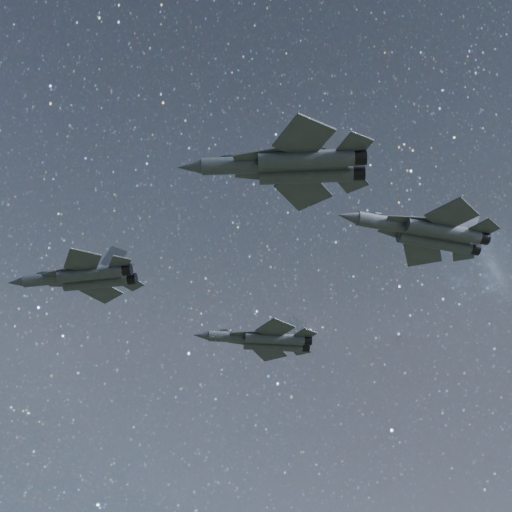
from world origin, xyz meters
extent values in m
cylinder|color=#2C3037|center=(-26.07, 3.79, 151.95)|extent=(7.09, 3.48, 1.47)
cone|color=#2C3037|center=(-30.39, 5.14, 151.95)|extent=(2.55, 1.93, 1.32)
ellipsoid|color=#19242D|center=(-27.15, 4.13, 152.66)|extent=(2.43, 1.61, 0.72)
cube|color=#2C3037|center=(-21.40, 2.33, 151.91)|extent=(7.79, 3.65, 1.22)
cylinder|color=#2C3037|center=(-21.32, 1.32, 151.48)|extent=(7.99, 3.76, 1.47)
cylinder|color=#2C3037|center=(-20.76, 3.11, 151.48)|extent=(7.99, 3.76, 1.47)
cylinder|color=black|center=(-17.19, 0.02, 151.48)|extent=(1.57, 1.66, 1.36)
cylinder|color=black|center=(-16.63, 1.82, 151.48)|extent=(1.57, 1.66, 1.36)
cube|color=#2C3037|center=(-24.84, 2.07, 151.84)|extent=(4.80, 3.24, 0.11)
cube|color=#2C3037|center=(-24.08, 4.50, 151.84)|extent=(4.98, 1.57, 0.11)
cube|color=#2C3037|center=(-22.18, -0.78, 151.67)|extent=(4.48, 4.82, 0.19)
cube|color=#2C3037|center=(-20.27, 5.33, 151.67)|extent=(5.40, 5.35, 0.19)
cube|color=#2C3037|center=(-17.92, -1.03, 151.67)|extent=(2.63, 2.77, 0.14)
cube|color=#2C3037|center=(-16.62, 3.10, 151.67)|extent=(3.20, 3.19, 0.14)
cube|color=#2C3037|center=(-18.79, 0.28, 153.27)|extent=(3.09, 1.37, 3.35)
cube|color=#2C3037|center=(-18.09, 2.52, 153.27)|extent=(3.23, 0.87, 3.35)
cylinder|color=#2C3037|center=(-2.21, 20.26, 155.16)|extent=(7.56, 1.89, 1.58)
cone|color=#2C3037|center=(-7.08, 20.45, 155.16)|extent=(2.49, 1.52, 1.42)
ellipsoid|color=#19242D|center=(-3.43, 20.31, 155.92)|extent=(2.45, 1.16, 0.78)
cube|color=#2C3037|center=(3.05, 20.04, 155.11)|extent=(8.37, 1.86, 1.32)
cylinder|color=#2C3037|center=(3.42, 19.01, 154.65)|extent=(8.57, 1.93, 1.58)
cylinder|color=#2C3037|center=(3.50, 21.04, 154.65)|extent=(8.57, 1.93, 1.58)
cylinder|color=black|center=(8.08, 18.82, 154.65)|extent=(1.38, 1.51, 1.46)
cylinder|color=black|center=(8.16, 20.85, 154.65)|extent=(1.38, 1.51, 1.46)
cube|color=#2C3037|center=(-0.45, 18.81, 155.04)|extent=(5.39, 2.30, 0.12)
cube|color=#2C3037|center=(-0.34, 21.55, 155.04)|extent=(5.38, 1.90, 0.12)
cube|color=#2C3037|center=(3.12, 16.59, 154.86)|extent=(5.51, 5.70, 0.20)
cube|color=#2C3037|center=(3.40, 23.48, 154.86)|extent=(5.64, 5.77, 0.20)
cube|color=#2C3037|center=(7.62, 17.52, 154.86)|extent=(3.24, 3.33, 0.15)
cube|color=#2C3037|center=(7.81, 22.18, 154.86)|extent=(3.33, 3.39, 0.15)
cube|color=#2C3037|center=(6.34, 18.64, 156.58)|extent=(3.52, 0.59, 3.61)
cube|color=#2C3037|center=(6.45, 21.17, 156.58)|extent=(3.53, 0.49, 3.61)
cylinder|color=#2C3037|center=(-5.78, -18.30, 152.46)|extent=(8.29, 3.23, 1.71)
cone|color=#2C3037|center=(-10.95, -17.29, 152.46)|extent=(2.88, 2.01, 1.54)
ellipsoid|color=#19242D|center=(-7.07, -18.05, 153.28)|extent=(2.78, 1.63, 0.84)
cube|color=#2C3037|center=(-0.18, -19.39, 152.41)|extent=(9.14, 3.33, 1.43)
cylinder|color=#2C3037|center=(0.04, -20.55, 151.91)|extent=(9.37, 3.44, 1.71)
cylinder|color=#2C3037|center=(0.46, -18.39, 151.91)|extent=(9.37, 3.44, 1.71)
cylinder|color=black|center=(4.99, -21.51, 151.91)|extent=(1.70, 1.82, 1.58)
cylinder|color=black|center=(5.41, -19.36, 151.91)|extent=(1.70, 1.82, 1.58)
cube|color=#2C3037|center=(-4.13, -20.13, 152.33)|extent=(5.74, 3.25, 0.13)
cube|color=#2C3037|center=(-3.56, -17.22, 152.33)|extent=(5.70, 1.21, 0.13)
cube|color=#2C3037|center=(-0.68, -23.09, 152.13)|extent=(5.58, 5.90, 0.22)
cube|color=#2C3037|center=(0.74, -15.77, 152.13)|extent=(6.26, 6.29, 0.22)
cube|color=#2C3037|center=(4.29, -22.83, 152.13)|extent=(3.28, 3.41, 0.16)
cube|color=#2C3037|center=(5.25, -17.87, 152.13)|extent=(3.70, 3.72, 0.16)
cube|color=#2C3037|center=(3.11, -21.42, 154.00)|extent=(3.72, 1.20, 3.90)
cube|color=#2C3037|center=(3.63, -18.73, 154.00)|extent=(3.82, 0.67, 3.90)
cylinder|color=#2C3037|center=(12.80, -7.26, 155.88)|extent=(8.27, 2.72, 1.71)
cone|color=#2C3037|center=(7.58, -7.93, 155.88)|extent=(2.80, 1.85, 1.54)
ellipsoid|color=#19242D|center=(11.49, -7.43, 156.70)|extent=(2.73, 1.47, 0.84)
cube|color=#2C3037|center=(18.45, -6.55, 155.82)|extent=(9.13, 2.77, 1.43)
cylinder|color=#2C3037|center=(19.03, -7.58, 155.33)|extent=(9.35, 2.86, 1.71)
cylinder|color=#2C3037|center=(18.75, -5.40, 155.33)|extent=(9.35, 2.86, 1.71)
cylinder|color=black|center=(24.03, -6.94, 155.33)|extent=(1.61, 1.75, 1.58)
cylinder|color=black|center=(23.75, -4.77, 155.33)|extent=(1.61, 1.75, 1.58)
cube|color=#2C3037|center=(14.94, -8.48, 155.75)|extent=(5.77, 1.58, 0.13)
cube|color=#2C3037|center=(14.57, -5.55, 155.75)|extent=(5.79, 2.93, 0.13)
cube|color=#2C3037|center=(19.14, -10.22, 155.55)|extent=(6.21, 6.29, 0.22)
cube|color=#2C3037|center=(18.20, -2.82, 155.55)|extent=(5.76, 6.03, 0.22)
cube|color=#2C3037|center=(23.78, -8.41, 155.55)|extent=(3.67, 3.71, 0.16)
cube|color=#2C3037|center=(23.14, -3.41, 155.55)|extent=(3.39, 3.50, 0.16)
cube|color=#2C3037|center=(22.22, -7.45, 157.41)|extent=(3.83, 0.61, 3.90)
cube|color=#2C3037|center=(21.87, -4.73, 157.41)|extent=(3.76, 0.96, 3.90)
camera|label=1|loc=(-11.65, -69.17, 104.00)|focal=50.00mm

